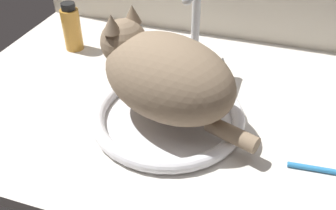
% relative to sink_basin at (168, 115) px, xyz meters
% --- Properties ---
extents(countertop, '(1.11, 0.69, 0.03)m').
position_rel_sink_basin_xyz_m(countertop, '(0.03, 0.07, -0.03)').
color(countertop, silver).
rests_on(countertop, ground).
extents(sink_basin, '(0.32, 0.32, 0.03)m').
position_rel_sink_basin_xyz_m(sink_basin, '(0.00, 0.00, 0.00)').
color(sink_basin, white).
rests_on(sink_basin, countertop).
extents(faucet, '(0.18, 0.12, 0.23)m').
position_rel_sink_basin_xyz_m(faucet, '(0.00, 0.20, 0.08)').
color(faucet, silver).
rests_on(faucet, countertop).
extents(cat, '(0.36, 0.28, 0.19)m').
position_rel_sink_basin_xyz_m(cat, '(-0.02, 0.01, 0.10)').
color(cat, '#8C755B').
rests_on(cat, sink_basin).
extents(amber_bottle, '(0.05, 0.05, 0.13)m').
position_rel_sink_basin_xyz_m(amber_bottle, '(-0.34, 0.22, 0.05)').
color(amber_bottle, gold).
rests_on(amber_bottle, countertop).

